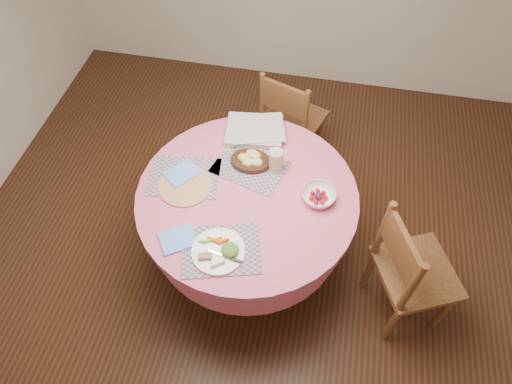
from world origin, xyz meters
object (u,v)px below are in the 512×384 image
dining_table (248,214)px  bread_bowl (251,160)px  wicker_trivet (185,186)px  chair_right (409,271)px  latte_mug (276,160)px  dinner_plate (219,252)px  fruit_bowl (318,196)px  chair_back (290,119)px

dining_table → bread_bowl: bearing=96.6°
dining_table → wicker_trivet: wicker_trivet is taller
chair_right → latte_mug: bearing=41.5°
dinner_plate → latte_mug: 0.64m
latte_mug → fruit_bowl: bearing=-32.6°
dinner_plate → fruit_bowl: fruit_bowl is taller
latte_mug → bread_bowl: bearing=177.4°
dinner_plate → latte_mug: bearing=73.4°
dining_table → wicker_trivet: 0.41m
dinner_plate → fruit_bowl: size_ratio=1.40×
bread_bowl → fruit_bowl: size_ratio=1.18×
bread_bowl → latte_mug: 0.15m
chair_right → chair_back: bearing=12.7°
dining_table → wicker_trivet: size_ratio=4.13×
dinner_plate → latte_mug: size_ratio=2.01×
chair_back → fruit_bowl: size_ratio=4.51×
dining_table → latte_mug: bearing=59.7°
latte_mug → chair_back: bearing=90.7°
dining_table → bread_bowl: 0.32m
dining_table → chair_right: size_ratio=1.33×
fruit_bowl → dinner_plate: bearing=-135.6°
dinner_plate → bread_bowl: (0.03, 0.61, 0.01)m
chair_back → fruit_bowl: 0.99m
dining_table → latte_mug: 0.36m
chair_back → wicker_trivet: chair_back is taller
chair_back → bread_bowl: (-0.14, -0.72, 0.33)m
latte_mug → fruit_bowl: 0.32m
wicker_trivet → chair_back: bearing=63.9°
wicker_trivet → fruit_bowl: size_ratio=1.54×
dining_table → wicker_trivet: bearing=-177.4°
chair_back → dinner_plate: chair_back is taller
dining_table → chair_back: 0.95m
wicker_trivet → dinner_plate: 0.48m
wicker_trivet → latte_mug: bearing=25.6°
fruit_bowl → latte_mug: bearing=147.4°
bread_bowl → latte_mug: size_ratio=1.70×
chair_back → dinner_plate: bearing=102.2°
chair_right → wicker_trivet: size_ratio=3.11×
chair_right → latte_mug: (-0.83, 0.36, 0.34)m
chair_back → fruit_bowl: chair_back is taller
dining_table → chair_back: size_ratio=1.41×
chair_right → dinner_plate: size_ratio=3.43×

